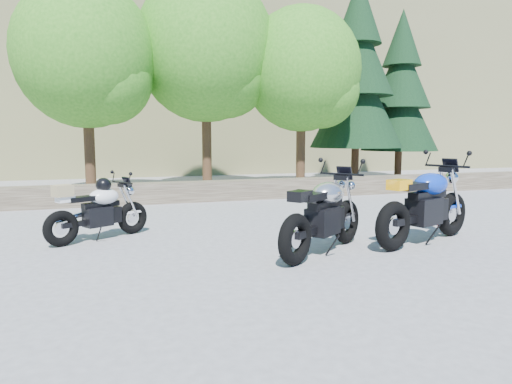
% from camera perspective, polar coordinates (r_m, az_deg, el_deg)
% --- Properties ---
extents(ground, '(90.00, 90.00, 0.00)m').
position_cam_1_polar(ground, '(6.47, 1.07, -7.69)').
color(ground, slate).
rests_on(ground, ground).
extents(stone_wall, '(22.00, 0.55, 0.50)m').
position_cam_1_polar(stone_wall, '(11.68, -7.80, 0.05)').
color(stone_wall, '#463C2F').
rests_on(stone_wall, ground).
extents(hillside, '(80.00, 30.00, 15.00)m').
position_cam_1_polar(hillside, '(34.79, -9.86, 16.53)').
color(hillside, olive).
rests_on(hillside, ground).
extents(tree_decid_left, '(3.67, 3.67, 5.62)m').
position_cam_1_polar(tree_decid_left, '(13.21, -20.05, 15.22)').
color(tree_decid_left, '#382314').
rests_on(tree_decid_left, ground).
extents(tree_decid_mid, '(4.08, 4.08, 6.24)m').
position_cam_1_polar(tree_decid_mid, '(13.98, -5.81, 16.79)').
color(tree_decid_mid, '#382314').
rests_on(tree_decid_mid, ground).
extents(tree_decid_right, '(3.54, 3.54, 5.41)m').
position_cam_1_polar(tree_decid_right, '(14.21, 6.22, 14.42)').
color(tree_decid_right, '#382314').
rests_on(tree_decid_right, ground).
extents(conifer_near, '(3.17, 3.17, 7.06)m').
position_cam_1_polar(conifer_near, '(16.48, 12.53, 13.89)').
color(conifer_near, '#382314').
rests_on(conifer_near, ground).
extents(conifer_far, '(2.82, 2.82, 6.27)m').
position_cam_1_polar(conifer_far, '(18.13, 17.64, 11.78)').
color(conifer_far, '#382314').
rests_on(conifer_far, ground).
extents(silver_bike, '(1.87, 1.42, 1.10)m').
position_cam_1_polar(silver_bike, '(6.46, 8.49, -2.93)').
color(silver_bike, black).
rests_on(silver_bike, ground).
extents(white_bike, '(1.61, 1.01, 0.99)m').
position_cam_1_polar(white_bike, '(7.64, -19.15, -2.11)').
color(white_bike, black).
rests_on(white_bike, ground).
extents(blue_bike, '(2.27, 1.07, 1.18)m').
position_cam_1_polar(blue_bike, '(7.48, 20.43, -1.63)').
color(blue_bike, black).
rests_on(blue_bike, ground).
extents(backpack, '(0.31, 0.29, 0.36)m').
position_cam_1_polar(backpack, '(9.20, 22.14, -2.71)').
color(backpack, black).
rests_on(backpack, ground).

